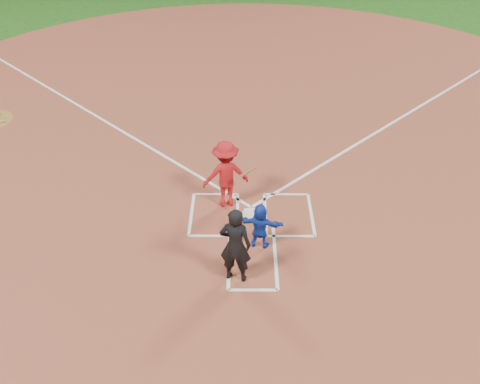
{
  "coord_description": "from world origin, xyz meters",
  "views": [
    {
      "loc": [
        -0.25,
        -11.3,
        8.56
      ],
      "look_at": [
        -0.3,
        -0.4,
        1.0
      ],
      "focal_mm": 40.0,
      "sensor_mm": 36.0,
      "label": 1
    }
  ],
  "objects_px": {
    "batter_at_plate": "(226,174)",
    "home_plate": "(251,214)",
    "umpire": "(235,245)",
    "catcher": "(260,226)"
  },
  "relations": [
    {
      "from": "batter_at_plate",
      "to": "home_plate",
      "type": "bearing_deg",
      "value": -34.43
    },
    {
      "from": "home_plate",
      "to": "umpire",
      "type": "height_order",
      "value": "umpire"
    },
    {
      "from": "umpire",
      "to": "home_plate",
      "type": "bearing_deg",
      "value": -89.39
    },
    {
      "from": "catcher",
      "to": "batter_at_plate",
      "type": "height_order",
      "value": "batter_at_plate"
    },
    {
      "from": "catcher",
      "to": "umpire",
      "type": "bearing_deg",
      "value": 75.17
    },
    {
      "from": "home_plate",
      "to": "catcher",
      "type": "height_order",
      "value": "catcher"
    },
    {
      "from": "catcher",
      "to": "batter_at_plate",
      "type": "bearing_deg",
      "value": -51.5
    },
    {
      "from": "catcher",
      "to": "batter_at_plate",
      "type": "xyz_separation_m",
      "value": [
        -0.86,
        1.73,
        0.35
      ]
    },
    {
      "from": "home_plate",
      "to": "batter_at_plate",
      "type": "distance_m",
      "value": 1.25
    },
    {
      "from": "home_plate",
      "to": "catcher",
      "type": "bearing_deg",
      "value": 98.33
    }
  ]
}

